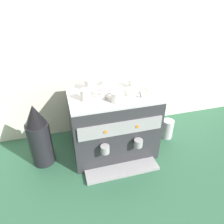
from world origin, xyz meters
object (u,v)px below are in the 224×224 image
ceramic_cup_5 (147,91)px  milk_pitcher (167,128)px  ceramic_cup_3 (117,96)px  coffee_grinder (39,136)px  ceramic_cup_0 (91,84)px  ceramic_bowl_1 (132,92)px  espresso_machine (112,122)px  ceramic_cup_2 (85,95)px  ceramic_cup_4 (103,93)px  ceramic_cup_1 (133,83)px  ceramic_bowl_0 (111,83)px

ceramic_cup_5 → milk_pitcher: ceramic_cup_5 is taller
ceramic_cup_3 → coffee_grinder: size_ratio=0.24×
ceramic_cup_0 → ceramic_bowl_1: size_ratio=1.09×
ceramic_cup_3 → ceramic_cup_5: 0.21m
espresso_machine → coffee_grinder: 0.50m
ceramic_cup_2 → ceramic_bowl_1: (0.30, -0.01, -0.02)m
ceramic_cup_0 → ceramic_cup_4: size_ratio=1.14×
ceramic_cup_1 → coffee_grinder: bearing=-174.8°
ceramic_cup_1 → ceramic_cup_3: bearing=-135.0°
ceramic_cup_3 → ceramic_cup_5: bearing=6.5°
ceramic_cup_0 → ceramic_cup_1: 0.29m
ceramic_cup_5 → coffee_grinder: size_ratio=0.22×
ceramic_cup_3 → ceramic_bowl_1: size_ratio=1.10×
coffee_grinder → milk_pitcher: coffee_grinder is taller
espresso_machine → ceramic_cup_4: (-0.07, -0.05, 0.26)m
ceramic_cup_1 → ceramic_cup_2: bearing=-165.2°
espresso_machine → ceramic_bowl_0: ceramic_bowl_0 is taller
ceramic_cup_2 → ceramic_cup_3: 0.19m
ceramic_cup_5 → ceramic_bowl_1: ceramic_cup_5 is taller
ceramic_cup_0 → ceramic_bowl_1: (0.24, -0.14, -0.02)m
ceramic_cup_1 → ceramic_bowl_0: bearing=154.6°
ceramic_cup_1 → ceramic_bowl_0: (-0.14, 0.07, -0.01)m
ceramic_cup_5 → milk_pitcher: 0.49m
ceramic_cup_5 → ceramic_bowl_0: (-0.18, 0.20, -0.01)m
ceramic_cup_4 → ceramic_bowl_1: size_ratio=0.96×
ceramic_cup_3 → ceramic_bowl_0: 0.23m
ceramic_cup_3 → ceramic_bowl_0: bearing=84.9°
ceramic_cup_0 → ceramic_cup_3: ceramic_cup_0 is taller
ceramic_cup_0 → ceramic_cup_4: ceramic_cup_0 is taller
espresso_machine → ceramic_bowl_0: bearing=79.5°
milk_pitcher → coffee_grinder: bearing=-178.6°
ceramic_cup_0 → ceramic_cup_5: size_ratio=1.07×
ceramic_cup_2 → coffee_grinder: 0.42m
espresso_machine → ceramic_cup_4: 0.28m
espresso_machine → coffee_grinder: (-0.50, -0.01, -0.01)m
ceramic_cup_4 → ceramic_cup_1: bearing=22.0°
ceramic_cup_0 → milk_pitcher: size_ratio=0.67×
espresso_machine → milk_pitcher: size_ratio=3.66×
ceramic_cup_5 → ceramic_bowl_1: (-0.08, 0.04, -0.02)m
espresso_machine → ceramic_bowl_1: size_ratio=5.91×
espresso_machine → ceramic_bowl_1: bearing=-22.0°
espresso_machine → ceramic_bowl_1: ceramic_bowl_1 is taller
ceramic_bowl_0 → coffee_grinder: 0.59m
ceramic_cup_4 → ceramic_bowl_1: 0.20m
milk_pitcher → ceramic_cup_4: bearing=-173.8°
ceramic_cup_0 → milk_pitcher: 0.72m
ceramic_cup_5 → milk_pitcher: size_ratio=0.63×
ceramic_bowl_0 → ceramic_bowl_1: size_ratio=1.16×
ceramic_cup_4 → milk_pitcher: ceramic_cup_4 is taller
ceramic_bowl_0 → ceramic_cup_4: bearing=-120.8°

